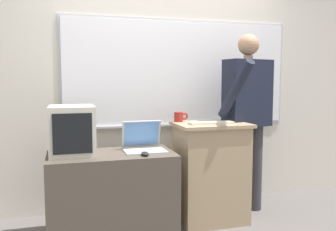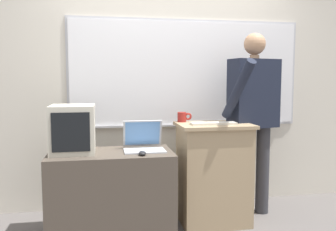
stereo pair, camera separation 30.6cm
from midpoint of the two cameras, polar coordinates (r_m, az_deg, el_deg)
back_wall at (r=3.78m, az=2.50°, el=5.56°), size 6.40×0.17×2.63m
lectern_podium at (r=3.38m, az=9.90°, el=-9.09°), size 0.67×0.51×0.93m
side_desk at (r=3.12m, az=-6.20°, el=-12.39°), size 1.04×0.55×0.72m
person_presenter at (r=3.55m, az=15.98°, el=0.86°), size 0.64×0.63×1.77m
laptop at (r=3.11m, az=-1.17°, el=-4.10°), size 0.35×0.32×0.25m
wireless_keyboard at (r=3.23m, az=10.00°, el=-1.27°), size 0.41×0.12×0.02m
computer_mouse_by_laptop at (r=2.88m, az=-1.10°, el=-6.11°), size 0.06×0.10×0.03m
crt_monitor at (r=3.04m, az=-12.26°, el=-2.13°), size 0.36×0.41×0.40m
coffee_mug at (r=3.39m, az=4.95°, el=-0.25°), size 0.14×0.08×0.09m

